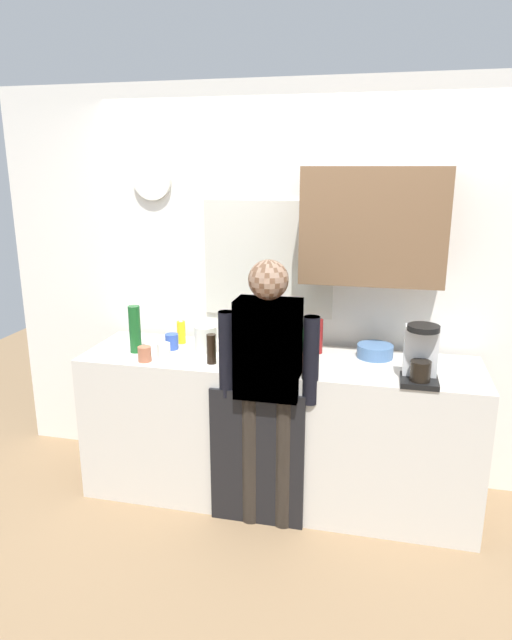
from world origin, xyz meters
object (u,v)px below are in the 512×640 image
at_px(cup_blue_mug, 172,342).
at_px(person_at_sink, 268,374).
at_px(coffee_maker, 421,357).
at_px(bottle_olive_oil, 285,330).
at_px(person_guest, 268,374).
at_px(cup_terracotta_mug, 145,354).
at_px(potted_plant, 299,343).
at_px(storage_canister, 206,339).
at_px(bottle_clear_soda, 245,341).
at_px(bottle_red_vinegar, 318,336).
at_px(bottle_amber_beer, 262,338).
at_px(bottle_green_wine, 135,329).
at_px(mixing_bowl, 375,351).
at_px(dish_soap, 181,332).
at_px(cup_white_mug, 164,351).
at_px(bottle_dark_sauce, 211,349).

height_order(cup_blue_mug, person_at_sink, person_at_sink).
xyz_separation_m(coffee_maker, bottle_olive_oil, (-0.82, 0.41, -0.02)).
distance_m(bottle_olive_oil, person_guest, 0.53).
bearing_deg(cup_terracotta_mug, person_at_sink, -5.38).
height_order(potted_plant, storage_canister, potted_plant).
distance_m(bottle_olive_oil, bottle_clear_soda, 0.38).
bearing_deg(coffee_maker, person_at_sink, -173.17).
bearing_deg(bottle_red_vinegar, potted_plant, -108.93).
distance_m(bottle_amber_beer, bottle_green_wine, 0.80).
bearing_deg(bottle_olive_oil, potted_plant, -64.85).
xyz_separation_m(coffee_maker, person_guest, (-0.82, -0.10, -0.14)).
relative_size(cup_blue_mug, mixing_bowl, 0.45).
xyz_separation_m(bottle_clear_soda, dish_soap, (-0.51, 0.29, -0.06)).
distance_m(bottle_olive_oil, cup_white_mug, 0.78).
xyz_separation_m(bottle_clear_soda, bottle_red_vinegar, (0.40, 0.29, -0.03)).
relative_size(potted_plant, storage_canister, 1.35).
bearing_deg(bottle_olive_oil, storage_canister, -157.96).
bearing_deg(coffee_maker, bottle_amber_beer, 166.32).
relative_size(bottle_amber_beer, bottle_green_wine, 0.77).
xyz_separation_m(cup_white_mug, potted_plant, (0.83, 0.07, 0.08)).
relative_size(bottle_clear_soda, bottle_dark_sauce, 1.56).
relative_size(bottle_dark_sauce, cup_white_mug, 1.89).
bearing_deg(cup_blue_mug, storage_canister, -2.34).
height_order(cup_terracotta_mug, storage_canister, storage_canister).
distance_m(bottle_olive_oil, cup_terracotta_mug, 0.90).
relative_size(bottle_olive_oil, dish_soap, 1.39).
height_order(bottle_clear_soda, bottle_dark_sauce, bottle_clear_soda).
bearing_deg(bottle_red_vinegar, cup_white_mug, -161.01).
bearing_deg(bottle_red_vinegar, bottle_green_wine, -167.94).
distance_m(bottle_clear_soda, cup_white_mug, 0.52).
relative_size(cup_blue_mug, person_at_sink, 0.06).
relative_size(bottle_red_vinegar, dish_soap, 1.22).
bearing_deg(bottle_red_vinegar, bottle_amber_beer, -156.94).
relative_size(bottle_dark_sauce, dish_soap, 1.00).
relative_size(mixing_bowl, dish_soap, 1.22).
distance_m(bottle_amber_beer, bottle_clear_soda, 0.16).
distance_m(bottle_clear_soda, storage_canister, 0.33).
bearing_deg(person_guest, bottle_clear_soda, -40.66).
bearing_deg(storage_canister, dish_soap, 146.66).
distance_m(bottle_red_vinegar, person_at_sink, 0.53).
bearing_deg(potted_plant, bottle_dark_sauce, -169.20).
distance_m(cup_terracotta_mug, storage_canister, 0.40).
height_order(bottle_clear_soda, cup_terracotta_mug, bottle_clear_soda).
xyz_separation_m(bottle_olive_oil, dish_soap, (-0.69, -0.05, -0.05)).
height_order(bottle_amber_beer, bottle_green_wine, bottle_green_wine).
bearing_deg(cup_blue_mug, bottle_red_vinegar, 8.32).
distance_m(cup_terracotta_mug, cup_white_mug, 0.12).
bearing_deg(person_at_sink, bottle_amber_beer, 108.68).
xyz_separation_m(bottle_olive_oil, cup_terracotta_mug, (-0.78, -0.44, -0.08)).
distance_m(bottle_clear_soda, cup_blue_mug, 0.55).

